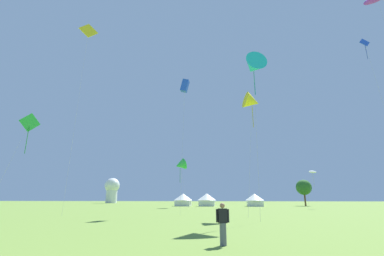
# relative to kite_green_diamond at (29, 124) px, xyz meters

# --- Properties ---
(kite_green_diamond) EXTENTS (3.17, 2.87, 12.96)m
(kite_green_diamond) POSITION_rel_kite_green_diamond_xyz_m (0.00, 0.00, 0.00)
(kite_green_diamond) COLOR green
(kite_green_diamond) RESTS_ON ground
(kite_cyan_delta) EXTENTS (2.74, 2.78, 16.36)m
(kite_cyan_delta) POSITION_rel_kite_green_diamond_xyz_m (28.85, -5.20, 3.64)
(kite_cyan_delta) COLOR #1EB7CC
(kite_cyan_delta) RESTS_ON ground
(kite_yellow_diamond) EXTENTS (2.12, 1.87, 26.20)m
(kite_yellow_diamond) POSITION_rel_kite_green_diamond_xyz_m (6.98, -0.23, 13.20)
(kite_yellow_diamond) COLOR yellow
(kite_yellow_diamond) RESTS_ON ground
(kite_white_parafoil) EXTENTS (3.19, 2.40, 7.44)m
(kite_white_parafoil) POSITION_rel_kite_green_diamond_xyz_m (42.84, 25.68, -4.35)
(kite_white_parafoil) COLOR white
(kite_white_parafoil) RESTS_ON ground
(kite_blue_diamond) EXTENTS (2.29, 1.87, 27.76)m
(kite_blue_diamond) POSITION_rel_kite_green_diamond_xyz_m (49.07, 11.24, 14.52)
(kite_blue_diamond) COLOR blue
(kite_blue_diamond) RESTS_ON ground
(kite_yellow_delta) EXTENTS (2.59, 2.48, 14.43)m
(kite_yellow_delta) POSITION_rel_kite_green_diamond_xyz_m (29.05, 0.23, 1.80)
(kite_yellow_delta) COLOR yellow
(kite_yellow_delta) RESTS_ON ground
(kite_blue_box) EXTENTS (1.27, 2.69, 18.40)m
(kite_blue_box) POSITION_rel_kite_green_diamond_xyz_m (20.22, 3.83, 5.99)
(kite_blue_box) COLOR blue
(kite_blue_box) RESTS_ON ground
(kite_green_delta) EXTENTS (3.98, 3.64, 10.84)m
(kite_green_delta) POSITION_rel_kite_green_diamond_xyz_m (15.23, 28.50, -2.14)
(kite_green_delta) COLOR green
(kite_green_delta) RESTS_ON ground
(person_spectator) EXTENTS (0.57, 0.32, 1.73)m
(person_spectator) POSITION_rel_kite_green_diamond_xyz_m (25.54, -18.12, -10.59)
(person_spectator) COLOR #565B66
(person_spectator) RESTS_ON ground
(festival_tent_center) EXTENTS (4.91, 4.91, 3.19)m
(festival_tent_center) POSITION_rel_kite_green_diamond_xyz_m (13.96, 40.55, -9.67)
(festival_tent_center) COLOR white
(festival_tent_center) RESTS_ON ground
(festival_tent_left) EXTENTS (4.96, 4.96, 3.22)m
(festival_tent_left) POSITION_rel_kite_green_diamond_xyz_m (20.24, 40.55, -9.66)
(festival_tent_left) COLOR white
(festival_tent_left) RESTS_ON ground
(festival_tent_right) EXTENTS (4.84, 4.84, 3.14)m
(festival_tent_right) POSITION_rel_kite_green_diamond_xyz_m (32.51, 40.55, -9.70)
(festival_tent_right) COLOR white
(festival_tent_right) RESTS_ON ground
(observatory_dome) EXTENTS (6.40, 6.40, 10.80)m
(observatory_dome) POSITION_rel_kite_green_diamond_xyz_m (-25.23, 82.96, -5.43)
(observatory_dome) COLOR white
(observatory_dome) RESTS_ON ground
(tree_distant_left) EXTENTS (4.13, 4.13, 6.99)m
(tree_distant_left) POSITION_rel_kite_green_diamond_xyz_m (46.63, 47.35, -6.54)
(tree_distant_left) COLOR brown
(tree_distant_left) RESTS_ON ground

